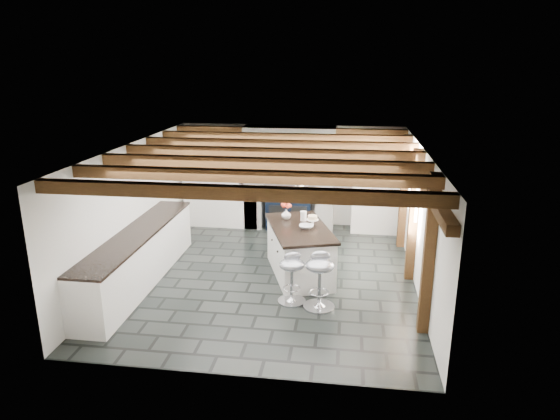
# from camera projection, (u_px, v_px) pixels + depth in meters

# --- Properties ---
(ground) EXTENTS (6.00, 6.00, 0.00)m
(ground) POSITION_uv_depth(u_px,v_px,m) (271.00, 275.00, 8.94)
(ground) COLOR black
(ground) RESTS_ON ground
(room_shell) EXTENTS (6.00, 6.03, 6.00)m
(room_shell) POSITION_uv_depth(u_px,v_px,m) (252.00, 196.00, 10.05)
(room_shell) COLOR white
(room_shell) RESTS_ON ground
(range_cooker) EXTENTS (1.00, 0.63, 0.99)m
(range_cooker) POSITION_uv_depth(u_px,v_px,m) (289.00, 208.00, 11.34)
(range_cooker) COLOR black
(range_cooker) RESTS_ON ground
(kitchen_island) EXTENTS (1.47, 2.02, 1.20)m
(kitchen_island) POSITION_uv_depth(u_px,v_px,m) (299.00, 250.00, 8.85)
(kitchen_island) COLOR white
(kitchen_island) RESTS_ON ground
(bar_stool_near) EXTENTS (0.52, 0.52, 0.91)m
(bar_stool_near) POSITION_uv_depth(u_px,v_px,m) (319.00, 274.00, 7.61)
(bar_stool_near) COLOR silver
(bar_stool_near) RESTS_ON ground
(bar_stool_far) EXTENTS (0.53, 0.53, 0.82)m
(bar_stool_far) POSITION_uv_depth(u_px,v_px,m) (292.00, 272.00, 7.80)
(bar_stool_far) COLOR silver
(bar_stool_far) RESTS_ON ground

